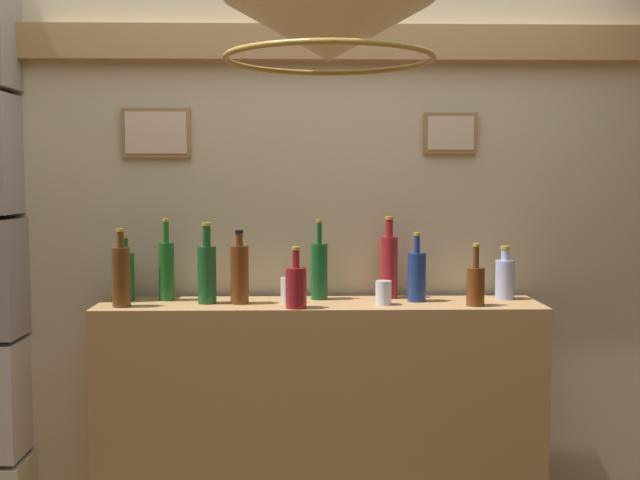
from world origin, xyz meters
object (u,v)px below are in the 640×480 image
(liquor_bottle_vermouth, at_px, (121,275))
(liquor_bottle_amaro, at_px, (167,269))
(liquor_bottle_brandy, at_px, (417,276))
(liquor_bottle_gin, at_px, (476,285))
(liquor_bottle_mezcal, at_px, (318,270))
(liquor_bottle_tequila, at_px, (239,273))
(glass_tumbler_highball, at_px, (383,293))
(liquor_bottle_rye, at_px, (389,265))
(liquor_bottle_bourbon, at_px, (207,272))
(liquor_bottle_whiskey, at_px, (296,286))
(glass_tumbler_rocks, at_px, (288,290))
(liquor_bottle_vodka, at_px, (125,275))
(liquor_bottle_scotch, at_px, (505,278))
(pendant_lamp, at_px, (329,34))

(liquor_bottle_vermouth, bearing_deg, liquor_bottle_amaro, 46.55)
(liquor_bottle_brandy, relative_size, liquor_bottle_gin, 1.15)
(liquor_bottle_mezcal, xyz_separation_m, liquor_bottle_amaro, (-0.60, -0.01, 0.01))
(liquor_bottle_tequila, height_order, glass_tumbler_highball, liquor_bottle_tequila)
(liquor_bottle_amaro, relative_size, liquor_bottle_rye, 0.98)
(liquor_bottle_mezcal, bearing_deg, liquor_bottle_vermouth, -167.43)
(liquor_bottle_brandy, bearing_deg, liquor_bottle_vermouth, -174.69)
(liquor_bottle_bourbon, xyz_separation_m, liquor_bottle_amaro, (-0.17, 0.08, 0.00))
(liquor_bottle_whiskey, distance_m, glass_tumbler_rocks, 0.14)
(liquor_bottle_brandy, height_order, liquor_bottle_vodka, liquor_bottle_brandy)
(liquor_bottle_whiskey, bearing_deg, liquor_bottle_vermouth, 176.07)
(glass_tumbler_highball, bearing_deg, liquor_bottle_bourbon, 175.92)
(liquor_bottle_tequila, bearing_deg, liquor_bottle_amaro, 163.42)
(liquor_bottle_mezcal, height_order, liquor_bottle_gin, liquor_bottle_mezcal)
(glass_tumbler_rocks, bearing_deg, liquor_bottle_bourbon, -177.90)
(liquor_bottle_vodka, bearing_deg, liquor_bottle_whiskey, -15.28)
(liquor_bottle_gin, height_order, liquor_bottle_rye, liquor_bottle_rye)
(liquor_bottle_whiskey, relative_size, liquor_bottle_gin, 0.97)
(liquor_bottle_whiskey, height_order, liquor_bottle_amaro, liquor_bottle_amaro)
(liquor_bottle_vermouth, bearing_deg, liquor_bottle_tequila, 8.28)
(liquor_bottle_scotch, distance_m, liquor_bottle_vodka, 1.52)
(liquor_bottle_gin, height_order, pendant_lamp, pendant_lamp)
(liquor_bottle_brandy, bearing_deg, liquor_bottle_bourbon, -177.70)
(liquor_bottle_vodka, xyz_separation_m, glass_tumbler_rocks, (0.65, -0.06, -0.05))
(liquor_bottle_bourbon, xyz_separation_m, liquor_bottle_tequila, (0.13, -0.01, -0.00))
(pendant_lamp, bearing_deg, liquor_bottle_scotch, 51.61)
(liquor_bottle_bourbon, height_order, liquor_bottle_amaro, liquor_bottle_amaro)
(liquor_bottle_brandy, relative_size, liquor_bottle_amaro, 0.83)
(liquor_bottle_whiskey, bearing_deg, liquor_bottle_brandy, 17.62)
(liquor_bottle_mezcal, xyz_separation_m, glass_tumbler_highball, (0.25, -0.14, -0.07))
(liquor_bottle_bourbon, bearing_deg, liquor_bottle_mezcal, 12.28)
(liquor_bottle_amaro, distance_m, liquor_bottle_rye, 0.89)
(pendant_lamp, bearing_deg, liquor_bottle_whiskey, 97.62)
(liquor_bottle_scotch, xyz_separation_m, liquor_bottle_amaro, (-1.35, -0.00, 0.04))
(liquor_bottle_whiskey, bearing_deg, liquor_bottle_gin, 3.18)
(liquor_bottle_bourbon, height_order, liquor_bottle_rye, liquor_bottle_rye)
(liquor_bottle_whiskey, bearing_deg, liquor_bottle_mezcal, 67.59)
(glass_tumbler_rocks, bearing_deg, liquor_bottle_scotch, 4.65)
(liquor_bottle_tequila, xyz_separation_m, glass_tumbler_rocks, (0.19, 0.02, -0.07))
(liquor_bottle_gin, relative_size, liquor_bottle_vermouth, 0.80)
(liquor_bottle_rye, relative_size, pendant_lamp, 0.57)
(liquor_bottle_brandy, bearing_deg, liquor_bottle_vodka, 178.28)
(liquor_bottle_mezcal, height_order, liquor_bottle_vodka, liquor_bottle_mezcal)
(liquor_bottle_rye, bearing_deg, glass_tumbler_highball, -103.02)
(liquor_bottle_brandy, xyz_separation_m, liquor_bottle_vermouth, (-1.14, -0.11, 0.02))
(liquor_bottle_scotch, bearing_deg, liquor_bottle_gin, -133.61)
(liquor_bottle_mezcal, bearing_deg, glass_tumbler_highball, -30.00)
(pendant_lamp, bearing_deg, liquor_bottle_tequila, 110.65)
(liquor_bottle_whiskey, xyz_separation_m, liquor_bottle_bourbon, (-0.35, 0.12, 0.04))
(liquor_bottle_mezcal, bearing_deg, liquor_bottle_amaro, -178.64)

